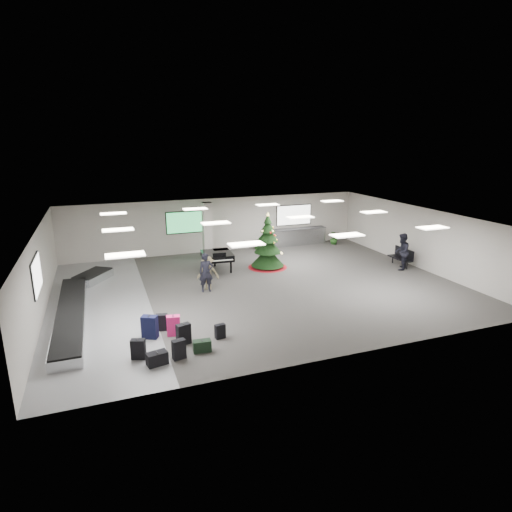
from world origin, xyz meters
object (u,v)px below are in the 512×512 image
object	(u,v)px
christmas_tree	(268,249)
potted_plant_right	(334,238)
grand_piano	(217,256)
traveler_b	(208,273)
traveler_bench	(402,252)
potted_plant_left	(257,243)
pink_suitcase	(174,326)
bench	(402,256)
service_counter	(295,237)
traveler_a	(206,273)
baggage_carousel	(76,305)

from	to	relation	value
christmas_tree	potted_plant_right	size ratio (longest dim) A/B	3.53
grand_piano	traveler_b	world-z (taller)	traveler_b
traveler_b	traveler_bench	xyz separation A→B (m)	(10.15, -0.59, 0.19)
potted_plant_right	potted_plant_left	bearing A→B (deg)	174.27
pink_suitcase	bench	xyz separation A→B (m)	(12.92, 4.11, 0.19)
christmas_tree	traveler_bench	size ratio (longest dim) A/B	1.54
service_counter	christmas_tree	distance (m)	5.25
potted_plant_right	traveler_a	bearing A→B (deg)	-149.84
baggage_carousel	potted_plant_left	xyz separation A→B (m)	(10.19, 6.58, 0.19)
pink_suitcase	grand_piano	world-z (taller)	grand_piano
potted_plant_left	christmas_tree	bearing A→B (deg)	-102.50
pink_suitcase	potted_plant_left	distance (m)	12.29
traveler_b	potted_plant_left	bearing A→B (deg)	71.00
christmas_tree	potted_plant_left	world-z (taller)	christmas_tree
pink_suitcase	traveler_a	distance (m)	4.49
service_counter	traveler_bench	world-z (taller)	traveler_bench
traveler_a	traveler_b	world-z (taller)	traveler_a
christmas_tree	traveler_bench	distance (m)	6.95
service_counter	potted_plant_right	bearing A→B (deg)	-15.19
service_counter	traveler_b	bearing A→B (deg)	-139.98
christmas_tree	baggage_carousel	bearing A→B (deg)	-163.15
traveler_b	traveler_bench	size ratio (longest dim) A/B	0.80
bench	traveler_a	xyz separation A→B (m)	(-10.77, -0.20, 0.33)
pink_suitcase	christmas_tree	distance (m)	8.86
baggage_carousel	grand_piano	bearing A→B (deg)	25.67
potted_plant_right	traveler_bench	bearing A→B (deg)	-85.83
grand_piano	service_counter	bearing A→B (deg)	34.43
baggage_carousel	service_counter	distance (m)	14.50
pink_suitcase	traveler_b	world-z (taller)	traveler_b
christmas_tree	traveler_a	bearing A→B (deg)	-147.74
grand_piano	traveler_bench	bearing A→B (deg)	-14.89
pink_suitcase	grand_piano	xyz separation A→B (m)	(3.45, 6.79, 0.42)
potted_plant_left	grand_piano	bearing A→B (deg)	-135.99
pink_suitcase	traveler_a	world-z (taller)	traveler_a
bench	potted_plant_left	distance (m)	8.51
traveler_bench	potted_plant_right	bearing A→B (deg)	-128.29
baggage_carousel	traveler_b	world-z (taller)	traveler_b
traveler_b	potted_plant_right	bearing A→B (deg)	48.12
baggage_carousel	christmas_tree	world-z (taller)	christmas_tree
service_counter	potted_plant_left	xyz separation A→B (m)	(-2.65, -0.15, -0.14)
baggage_carousel	potted_plant_right	size ratio (longest dim) A/B	11.55
potted_plant_left	traveler_a	bearing A→B (deg)	-127.43
traveler_bench	pink_suitcase	bearing A→B (deg)	-26.34
baggage_carousel	pink_suitcase	world-z (taller)	pink_suitcase
baggage_carousel	service_counter	world-z (taller)	service_counter
traveler_bench	potted_plant_left	bearing A→B (deg)	-92.32
baggage_carousel	traveler_bench	distance (m)	15.73
christmas_tree	traveler_b	xyz separation A→B (m)	(-3.80, -2.21, -0.24)
traveler_b	traveler_bench	world-z (taller)	traveler_bench
pink_suitcase	potted_plant_right	distance (m)	15.40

